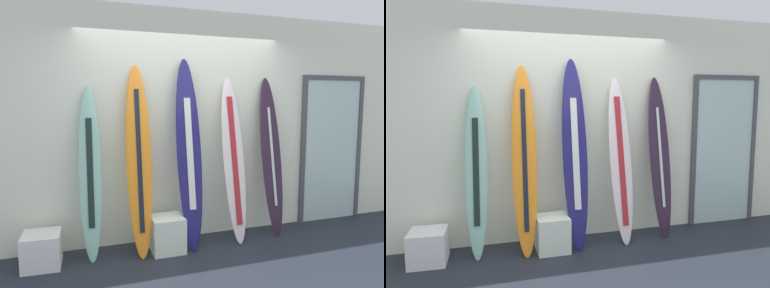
% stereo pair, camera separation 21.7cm
% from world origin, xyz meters
% --- Properties ---
extents(ground, '(8.00, 8.00, 0.04)m').
position_xyz_m(ground, '(0.00, 0.00, -0.02)').
color(ground, '#1F242D').
extents(wall_back, '(7.20, 0.20, 2.80)m').
position_xyz_m(wall_back, '(0.00, 1.30, 1.40)').
color(wall_back, silver).
rests_on(wall_back, ground).
extents(surfboard_seafoam, '(0.26, 0.45, 1.88)m').
position_xyz_m(surfboard_seafoam, '(-1.13, 0.97, 0.94)').
color(surfboard_seafoam, '#89C0B0').
rests_on(surfboard_seafoam, ground).
extents(surfboard_sunset, '(0.31, 0.54, 2.12)m').
position_xyz_m(surfboard_sunset, '(-0.61, 0.92, 1.05)').
color(surfboard_sunset, orange).
rests_on(surfboard_sunset, ground).
extents(surfboard_navy, '(0.31, 0.51, 2.21)m').
position_xyz_m(surfboard_navy, '(-0.02, 0.92, 1.11)').
color(surfboard_navy, navy).
rests_on(surfboard_navy, ground).
extents(surfboard_ivory, '(0.29, 0.47, 1.99)m').
position_xyz_m(surfboard_ivory, '(0.56, 0.93, 0.98)').
color(surfboard_ivory, silver).
rests_on(surfboard_ivory, ground).
extents(surfboard_charcoal, '(0.30, 0.43, 2.01)m').
position_xyz_m(surfboard_charcoal, '(1.11, 0.98, 1.01)').
color(surfboard_charcoal, '#2D1B30').
rests_on(surfboard_charcoal, ground).
extents(display_block_left, '(0.39, 0.39, 0.35)m').
position_xyz_m(display_block_left, '(-1.64, 0.88, 0.18)').
color(display_block_left, white).
rests_on(display_block_left, ground).
extents(display_block_center, '(0.36, 0.36, 0.40)m').
position_xyz_m(display_block_center, '(-0.31, 0.84, 0.20)').
color(display_block_center, white).
rests_on(display_block_center, ground).
extents(glass_door, '(1.03, 0.06, 2.06)m').
position_xyz_m(glass_door, '(2.22, 1.18, 1.06)').
color(glass_door, silver).
rests_on(glass_door, ground).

